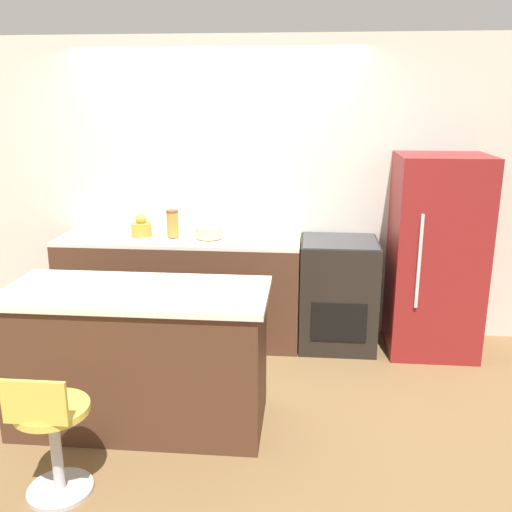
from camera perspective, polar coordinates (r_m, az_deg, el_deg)
ground_plane at (r=4.89m, az=-4.55°, el=-9.78°), size 14.00×14.00×0.00m
wall_back at (r=5.12m, az=-3.64°, el=6.68°), size 8.00×0.06×2.60m
back_counter at (r=5.06m, az=-7.55°, el=-3.27°), size 2.08×0.60×0.94m
kitchen_island at (r=3.84m, az=-11.60°, el=-9.85°), size 1.68×0.73×0.93m
oven_range at (r=4.95m, az=8.18°, el=-3.72°), size 0.65×0.61×0.94m
refrigerator at (r=4.93m, az=17.52°, el=0.01°), size 0.72×0.67×1.66m
stool_chair at (r=3.34m, az=-19.71°, el=-16.41°), size 0.40×0.40×0.76m
kettle at (r=4.99m, az=-11.39°, el=2.82°), size 0.18×0.18×0.20m
mixing_bowl at (r=4.87m, az=-4.72°, el=2.39°), size 0.23×0.23×0.09m
canister_jar at (r=4.91m, az=-8.34°, el=3.23°), size 0.11×0.11×0.23m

